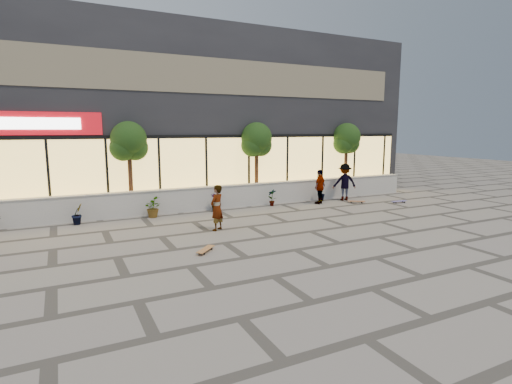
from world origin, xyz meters
name	(u,v)px	position (x,y,z in m)	size (l,w,h in m)	color
ground	(296,250)	(0.00, 0.00, 0.00)	(80.00, 80.00, 0.00)	gray
planter_wall	(214,197)	(0.00, 7.00, 0.52)	(22.00, 0.42, 1.04)	#B8B7AF
retail_building	(179,117)	(0.00, 12.49, 4.25)	(24.00, 9.17, 8.50)	#242429
shrub_b	(77,214)	(-5.70, 6.45, 0.41)	(0.45, 0.36, 0.81)	#1A3D13
shrub_c	(152,208)	(-2.90, 6.45, 0.41)	(0.73, 0.63, 0.81)	#1A3D13
shrub_d	(216,202)	(-0.10, 6.45, 0.41)	(0.45, 0.45, 0.81)	#1A3D13
shrub_e	(272,197)	(2.70, 6.45, 0.41)	(0.43, 0.29, 0.81)	#1A3D13
shrub_f	(321,193)	(5.50, 6.45, 0.41)	(0.45, 0.36, 0.81)	#1A3D13
tree_midwest	(129,143)	(-3.50, 7.70, 2.99)	(1.60, 1.50, 3.92)	#472819
tree_mideast	(257,142)	(2.50, 7.70, 2.99)	(1.60, 1.50, 3.92)	#472819
tree_east	(347,140)	(8.00, 7.70, 2.99)	(1.60, 1.50, 3.92)	#472819
skater_center	(217,208)	(-1.26, 3.27, 0.82)	(0.60, 0.39, 1.64)	white
skater_right_near	(320,187)	(5.01, 5.89, 0.83)	(0.98, 0.41, 1.67)	silver
skater_right_far	(345,182)	(6.72, 6.17, 0.93)	(1.20, 0.69, 1.86)	maroon
skateboard_center	(206,249)	(-2.49, 1.00, 0.08)	(0.75, 0.75, 0.10)	#A16734
skateboard_right_near	(357,201)	(6.77, 5.26, 0.08)	(0.81, 0.64, 0.10)	brown
skateboard_right_far	(399,201)	(8.67, 4.35, 0.09)	(0.86, 0.29, 0.10)	#60569F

